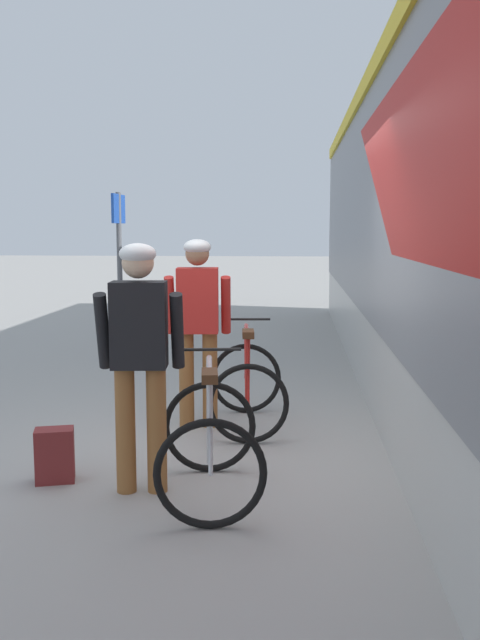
% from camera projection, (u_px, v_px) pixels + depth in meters
% --- Properties ---
extents(ground_plane, '(80.00, 80.00, 0.00)m').
position_uv_depth(ground_plane, '(228.00, 458.00, 5.66)').
color(ground_plane, '#A09E99').
extents(cyclist_near_in_red, '(0.63, 0.34, 1.76)m').
position_uv_depth(cyclist_near_in_red, '(198.00, 316.00, 6.42)').
color(cyclist_near_in_red, '#935B2D').
rests_on(cyclist_near_in_red, ground).
extents(cyclist_far_in_dark, '(0.63, 0.34, 1.76)m').
position_uv_depth(cyclist_far_in_dark, '(140.00, 346.00, 4.81)').
color(cyclist_far_in_dark, '#935B2D').
rests_on(cyclist_far_in_dark, ground).
extents(bicycle_near_red, '(0.80, 1.13, 0.99)m').
position_uv_depth(bicycle_near_red, '(247.00, 385.00, 6.47)').
color(bicycle_near_red, black).
rests_on(bicycle_near_red, ground).
extents(bicycle_far_silver, '(0.84, 1.15, 0.99)m').
position_uv_depth(bicycle_far_silver, '(210.00, 442.00, 4.77)').
color(bicycle_far_silver, black).
rests_on(bicycle_far_silver, ground).
extents(backpack_on_platform, '(0.32, 0.25, 0.40)m').
position_uv_depth(backpack_on_platform, '(55.00, 455.00, 5.11)').
color(backpack_on_platform, maroon).
rests_on(backpack_on_platform, ground).
extents(platform_sign_post, '(0.08, 0.70, 2.40)m').
position_uv_depth(platform_sign_post, '(119.00, 244.00, 10.63)').
color(platform_sign_post, '#595B60').
rests_on(platform_sign_post, ground).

